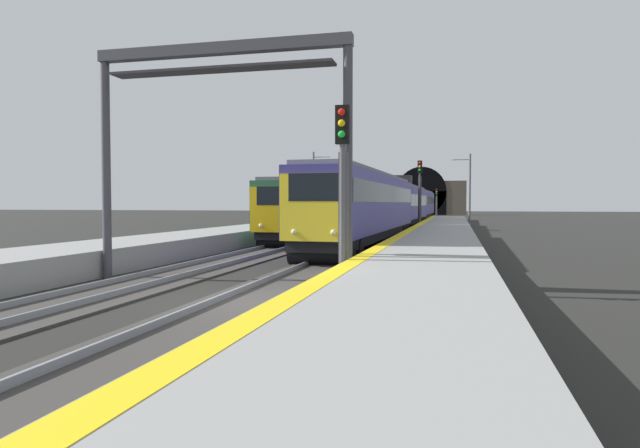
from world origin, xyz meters
name	(u,v)px	position (x,y,z in m)	size (l,w,h in m)	color
ground_plane	(251,303)	(0.00, 0.00, 0.00)	(320.00, 320.00, 0.00)	black
platform_right	(412,291)	(0.00, -3.92, 0.45)	(112.00, 3.82, 0.90)	gray
platform_right_edge_strip	(341,269)	(0.00, -2.26, 0.91)	(112.00, 0.50, 0.01)	yellow
track_main_line	(251,301)	(0.00, 0.00, 0.04)	(160.00, 2.68, 0.21)	#383533
track_adjacent_line	(95,294)	(0.00, 4.39, 0.04)	(160.00, 3.07, 0.21)	#383533
train_main_approaching	(402,204)	(38.97, 0.00, 2.37)	(63.83, 3.35, 5.02)	navy
train_adjacent_platform	(365,206)	(44.57, 4.39, 2.20)	(60.09, 3.22, 4.75)	#235638
railway_signal_near	(343,180)	(2.16, -1.86, 3.11)	(0.39, 0.38, 5.12)	#4C4C54
railway_signal_mid	(420,189)	(34.85, -1.86, 3.61)	(0.39, 0.38, 6.04)	#38383D
railway_signal_far	(436,200)	(75.18, -1.86, 2.89)	(0.39, 0.38, 4.73)	#4C4C54
overhead_signal_gantry	(220,104)	(3.16, 2.19, 5.50)	(0.70, 8.28, 7.36)	#3F3F47
tunnel_portal	(422,198)	(105.04, 2.19, 3.55)	(2.48, 18.04, 10.10)	#51473D
catenary_mast_near	(469,189)	(47.77, -6.20, 3.92)	(0.22, 1.95, 7.63)	#595B60
catenary_mast_far	(314,188)	(47.22, 10.58, 4.18)	(0.22, 2.01, 8.16)	#595B60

